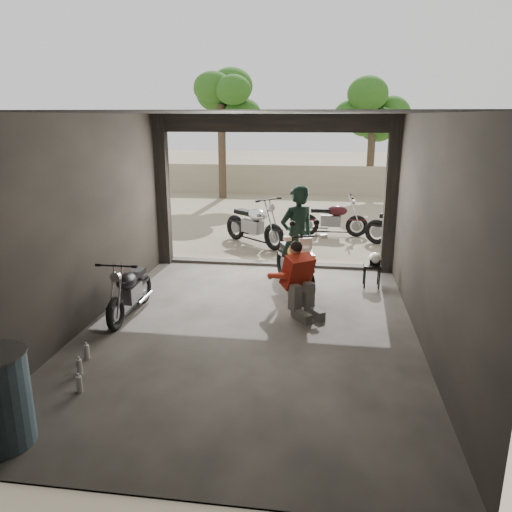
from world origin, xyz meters
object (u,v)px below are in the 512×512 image
(outside_bike_c, at_px, (406,224))
(rider, at_px, (297,237))
(stool, at_px, (372,268))
(outside_bike_a, at_px, (254,221))
(left_bike, at_px, (130,287))
(outside_bike_b, at_px, (333,216))
(mechanic, at_px, (302,282))
(sign_post, at_px, (456,189))
(helmet, at_px, (375,258))
(main_bike, at_px, (295,259))

(outside_bike_c, distance_m, rider, 4.09)
(stool, bearing_deg, outside_bike_a, 132.72)
(left_bike, bearing_deg, outside_bike_b, 62.39)
(outside_bike_c, height_order, mechanic, outside_bike_c)
(outside_bike_c, relative_size, stool, 3.98)
(outside_bike_c, bearing_deg, stool, -173.92)
(mechanic, relative_size, sign_post, 0.45)
(outside_bike_b, bearing_deg, sign_post, -146.99)
(mechanic, height_order, sign_post, sign_post)
(stool, height_order, helmet, helmet)
(main_bike, distance_m, helmet, 1.54)
(outside_bike_c, relative_size, helmet, 6.93)
(outside_bike_b, relative_size, stool, 3.69)
(outside_bike_a, distance_m, sign_post, 4.87)
(rider, relative_size, helmet, 7.58)
(left_bike, bearing_deg, stool, 26.96)
(outside_bike_b, height_order, outside_bike_c, outside_bike_c)
(main_bike, xyz_separation_m, helmet, (1.49, 0.39, -0.03))
(left_bike, bearing_deg, rider, 36.48)
(outside_bike_b, relative_size, mechanic, 1.40)
(main_bike, xyz_separation_m, outside_bike_b, (0.72, 4.49, -0.04))
(left_bike, xyz_separation_m, stool, (4.00, 1.99, -0.13))
(outside_bike_a, bearing_deg, left_bike, -154.89)
(mechanic, xyz_separation_m, stool, (1.24, 1.61, -0.22))
(rider, xyz_separation_m, mechanic, (0.18, -1.49, -0.38))
(outside_bike_b, height_order, sign_post, sign_post)
(outside_bike_b, bearing_deg, main_bike, 169.28)
(sign_post, bearing_deg, stool, -147.52)
(outside_bike_a, relative_size, outside_bike_c, 1.04)
(outside_bike_c, xyz_separation_m, sign_post, (0.52, -2.29, 1.20))
(main_bike, distance_m, stool, 1.50)
(outside_bike_b, bearing_deg, left_bike, 150.30)
(left_bike, relative_size, outside_bike_a, 0.80)
(main_bike, height_order, outside_bike_a, outside_bike_a)
(outside_bike_c, bearing_deg, sign_post, -142.72)
(mechanic, bearing_deg, outside_bike_b, 47.27)
(helmet, distance_m, sign_post, 2.10)
(mechanic, height_order, stool, mechanic)
(outside_bike_a, relative_size, sign_post, 0.70)
(left_bike, bearing_deg, helmet, 27.15)
(left_bike, height_order, sign_post, sign_post)
(outside_bike_a, bearing_deg, main_bike, -119.05)
(outside_bike_c, xyz_separation_m, rider, (-2.47, -3.24, 0.37))
(left_bike, xyz_separation_m, outside_bike_c, (5.04, 5.11, 0.10))
(stool, height_order, sign_post, sign_post)
(outside_bike_a, distance_m, stool, 3.97)
(main_bike, xyz_separation_m, stool, (1.45, 0.35, -0.22))
(main_bike, bearing_deg, stool, -8.76)
(left_bike, distance_m, helmet, 4.53)
(outside_bike_b, relative_size, sign_post, 0.63)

